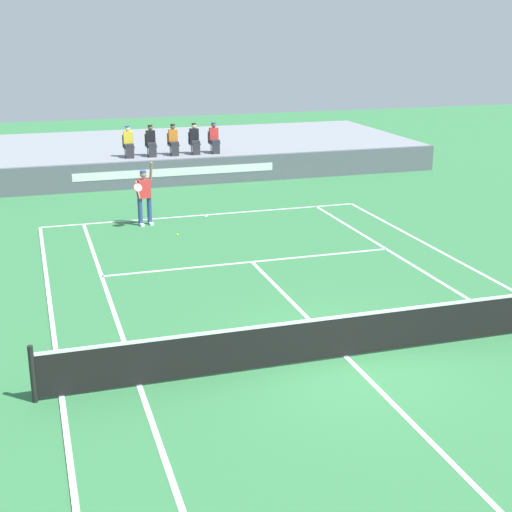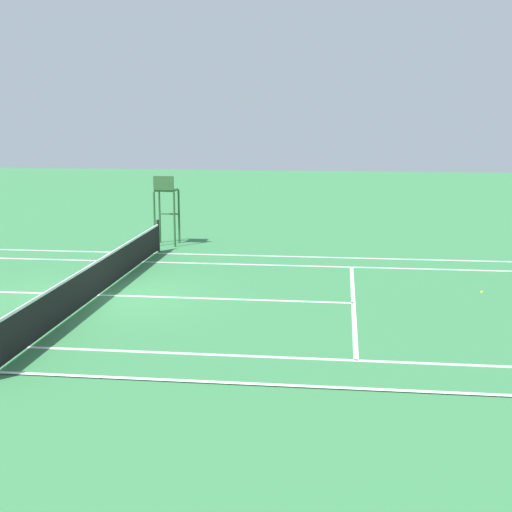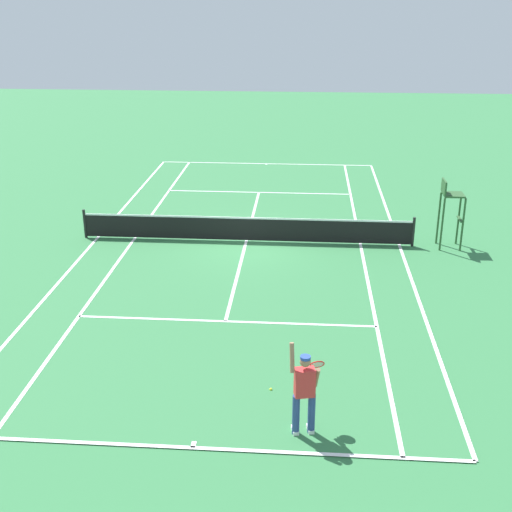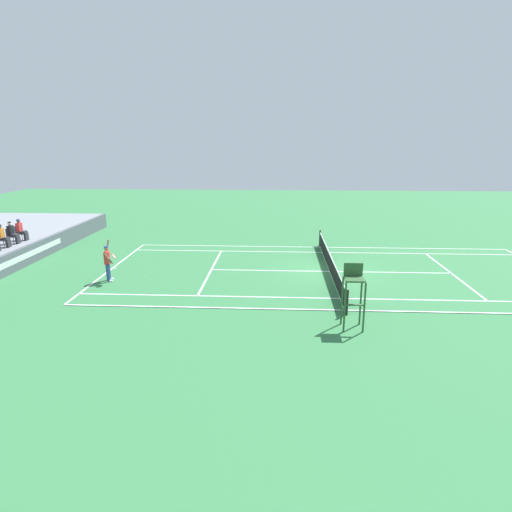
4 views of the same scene
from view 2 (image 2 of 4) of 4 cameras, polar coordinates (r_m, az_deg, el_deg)
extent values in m
plane|color=#337542|center=(18.49, -12.46, -3.15)|extent=(80.00, 80.00, 0.00)
cube|color=#337542|center=(18.49, -12.46, -3.12)|extent=(10.98, 23.78, 0.02)
cube|color=white|center=(23.60, -8.09, 0.22)|extent=(0.10, 23.78, 0.01)
cube|color=white|center=(22.30, -9.00, -0.47)|extent=(0.10, 23.78, 0.01)
cube|color=white|center=(14.84, -17.70, -6.98)|extent=(0.10, 23.78, 0.01)
cube|color=white|center=(17.47, 7.82, -3.76)|extent=(8.22, 0.10, 0.01)
cube|color=white|center=(18.49, -12.46, -3.08)|extent=(0.10, 12.80, 0.01)
cylinder|color=black|center=(23.94, -7.85, 1.63)|extent=(0.10, 0.10, 1.07)
cube|color=black|center=(18.38, -12.52, -1.70)|extent=(11.78, 0.02, 0.84)
cube|color=white|center=(18.29, -12.58, -0.42)|extent=(11.78, 0.03, 0.06)
sphere|color=#D1E533|center=(19.20, 17.66, -2.78)|extent=(0.07, 0.07, 0.07)
cylinder|color=#2D562D|center=(25.49, -7.73, 3.18)|extent=(0.07, 0.07, 1.90)
cylinder|color=#2D562D|center=(25.32, -6.20, 3.16)|extent=(0.07, 0.07, 1.90)
cylinder|color=#2D562D|center=(24.82, -8.14, 2.94)|extent=(0.07, 0.07, 1.90)
cylinder|color=#2D562D|center=(24.65, -6.56, 2.92)|extent=(0.07, 0.07, 1.90)
cube|color=#2D562D|center=(24.95, -7.21, 5.28)|extent=(0.70, 0.70, 0.06)
cube|color=#2D562D|center=(24.58, -7.43, 5.82)|extent=(0.06, 0.70, 0.48)
cube|color=#2D562D|center=(25.36, -6.99, 3.37)|extent=(0.10, 0.70, 0.04)
camera|label=1|loc=(29.11, -33.04, 13.17)|focal=51.99mm
camera|label=3|loc=(25.48, 50.06, 16.11)|focal=46.92mm
camera|label=4|loc=(39.28, 2.22, 14.66)|focal=30.12mm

